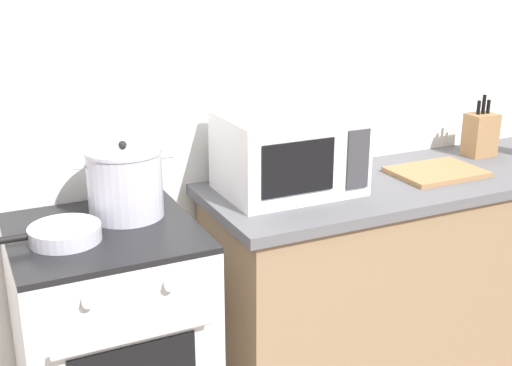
{
  "coord_description": "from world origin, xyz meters",
  "views": [
    {
      "loc": [
        -0.75,
        -1.41,
        1.75
      ],
      "look_at": [
        0.2,
        0.6,
        1.0
      ],
      "focal_mm": 46.39,
      "sensor_mm": 36.0,
      "label": 1
    }
  ],
  "objects_px": {
    "stock_pot": "(125,183)",
    "microwave": "(289,153)",
    "cutting_board": "(436,172)",
    "stove": "(113,352)",
    "frying_pan": "(62,234)",
    "knife_block": "(480,134)"
  },
  "relations": [
    {
      "from": "microwave",
      "to": "knife_block",
      "type": "distance_m",
      "value": 1.0
    },
    {
      "from": "frying_pan",
      "to": "microwave",
      "type": "bearing_deg",
      "value": 7.94
    },
    {
      "from": "stove",
      "to": "microwave",
      "type": "bearing_deg",
      "value": 6.23
    },
    {
      "from": "stove",
      "to": "stock_pot",
      "type": "bearing_deg",
      "value": 40.62
    },
    {
      "from": "stock_pot",
      "to": "knife_block",
      "type": "relative_size",
      "value": 1.25
    },
    {
      "from": "stock_pot",
      "to": "microwave",
      "type": "bearing_deg",
      "value": -0.98
    },
    {
      "from": "frying_pan",
      "to": "microwave",
      "type": "distance_m",
      "value": 0.88
    },
    {
      "from": "stock_pot",
      "to": "stove",
      "type": "bearing_deg",
      "value": -139.38
    },
    {
      "from": "stock_pot",
      "to": "microwave",
      "type": "distance_m",
      "value": 0.62
    },
    {
      "from": "cutting_board",
      "to": "frying_pan",
      "type": "bearing_deg",
      "value": -178.41
    },
    {
      "from": "microwave",
      "to": "knife_block",
      "type": "height_order",
      "value": "microwave"
    },
    {
      "from": "stove",
      "to": "knife_block",
      "type": "relative_size",
      "value": 3.35
    },
    {
      "from": "cutting_board",
      "to": "knife_block",
      "type": "distance_m",
      "value": 0.39
    },
    {
      "from": "knife_block",
      "to": "microwave",
      "type": "bearing_deg",
      "value": -176.45
    },
    {
      "from": "stock_pot",
      "to": "microwave",
      "type": "height_order",
      "value": "microwave"
    },
    {
      "from": "cutting_board",
      "to": "knife_block",
      "type": "xyz_separation_m",
      "value": [
        0.36,
        0.14,
        0.09
      ]
    },
    {
      "from": "knife_block",
      "to": "frying_pan",
      "type": "bearing_deg",
      "value": -174.41
    },
    {
      "from": "microwave",
      "to": "knife_block",
      "type": "bearing_deg",
      "value": 3.55
    },
    {
      "from": "frying_pan",
      "to": "knife_block",
      "type": "bearing_deg",
      "value": 5.59
    },
    {
      "from": "stock_pot",
      "to": "knife_block",
      "type": "bearing_deg",
      "value": 1.82
    },
    {
      "from": "stock_pot",
      "to": "cutting_board",
      "type": "height_order",
      "value": "stock_pot"
    },
    {
      "from": "cutting_board",
      "to": "stove",
      "type": "bearing_deg",
      "value": -179.95
    }
  ]
}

